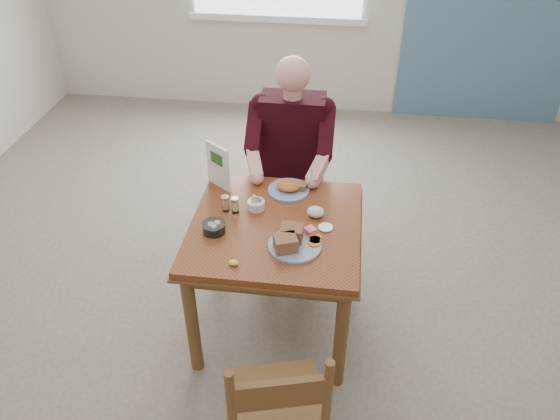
# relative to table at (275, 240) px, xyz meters

# --- Properties ---
(floor) EXTENTS (6.00, 6.00, 0.00)m
(floor) POSITION_rel_table_xyz_m (0.00, 0.00, -0.64)
(floor) COLOR #61584F
(floor) RESTS_ON ground
(lemon_wedge) EXTENTS (0.06, 0.05, 0.03)m
(lemon_wedge) POSITION_rel_table_xyz_m (-0.15, -0.35, 0.12)
(lemon_wedge) COLOR #FEFF35
(lemon_wedge) RESTS_ON table
(napkin) EXTENTS (0.10, 0.09, 0.06)m
(napkin) POSITION_rel_table_xyz_m (0.21, 0.10, 0.14)
(napkin) COLOR white
(napkin) RESTS_ON table
(metal_dish) EXTENTS (0.10, 0.10, 0.01)m
(metal_dish) POSITION_rel_table_xyz_m (0.27, -0.00, 0.12)
(metal_dish) COLOR silver
(metal_dish) RESTS_ON table
(table) EXTENTS (0.92, 0.92, 0.75)m
(table) POSITION_rel_table_xyz_m (0.00, 0.00, 0.00)
(table) COLOR brown
(table) RESTS_ON ground
(chair_far) EXTENTS (0.42, 0.42, 0.95)m
(chair_far) POSITION_rel_table_xyz_m (0.00, 0.80, -0.16)
(chair_far) COLOR brown
(chair_far) RESTS_ON ground
(chair_near) EXTENTS (0.51, 0.51, 0.95)m
(chair_near) POSITION_rel_table_xyz_m (0.13, -0.94, -0.16)
(chair_near) COLOR brown
(chair_near) RESTS_ON ground
(diner) EXTENTS (0.53, 0.56, 1.39)m
(diner) POSITION_rel_table_xyz_m (0.00, 0.71, 0.17)
(diner) COLOR tan
(diner) RESTS_ON chair_far
(near_plate) EXTENTS (0.32, 0.32, 0.09)m
(near_plate) POSITION_rel_table_xyz_m (0.11, -0.17, 0.14)
(near_plate) COLOR white
(near_plate) RESTS_ON table
(far_plate) EXTENTS (0.27, 0.27, 0.07)m
(far_plate) POSITION_rel_table_xyz_m (0.04, 0.32, 0.14)
(far_plate) COLOR white
(far_plate) RESTS_ON table
(caddy) EXTENTS (0.13, 0.13, 0.07)m
(caddy) POSITION_rel_table_xyz_m (-0.12, 0.12, 0.14)
(caddy) COLOR white
(caddy) RESTS_ON table
(shakers) EXTENTS (0.10, 0.06, 0.09)m
(shakers) POSITION_rel_table_xyz_m (-0.26, 0.08, 0.16)
(shakers) COLOR white
(shakers) RESTS_ON table
(creamer) EXTENTS (0.14, 0.14, 0.05)m
(creamer) POSITION_rel_table_xyz_m (-0.31, -0.11, 0.14)
(creamer) COLOR white
(creamer) RESTS_ON table
(menu) EXTENTS (0.16, 0.12, 0.27)m
(menu) POSITION_rel_table_xyz_m (-0.38, 0.32, 0.25)
(menu) COLOR white
(menu) RESTS_ON table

